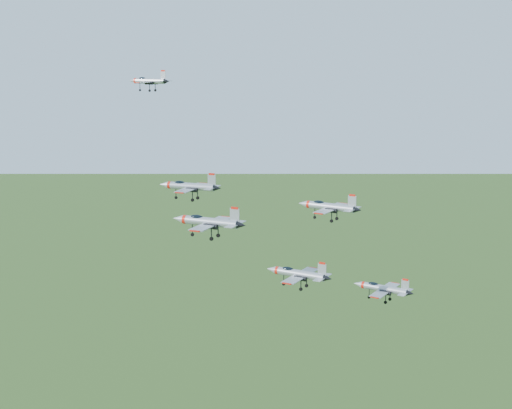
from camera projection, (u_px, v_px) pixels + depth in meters
The scene contains 6 objects.
jet_lead at pixel (148, 81), 149.76m from camera, with size 10.71×8.82×2.87m.
jet_left_high at pixel (189, 186), 141.90m from camera, with size 13.55×11.40×3.64m.
jet_right_high at pixel (208, 221), 121.29m from camera, with size 14.02×11.70×3.75m.
jet_left_low at pixel (328, 206), 132.87m from camera, with size 12.99×10.67×3.48m.
jet_right_low at pixel (298, 273), 120.77m from camera, with size 12.35×10.17×3.31m.
jet_trail at pixel (382, 288), 122.25m from camera, with size 11.09×9.10×2.97m.
Camera 1 is at (71.59, -110.09, 157.03)m, focal length 50.00 mm.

